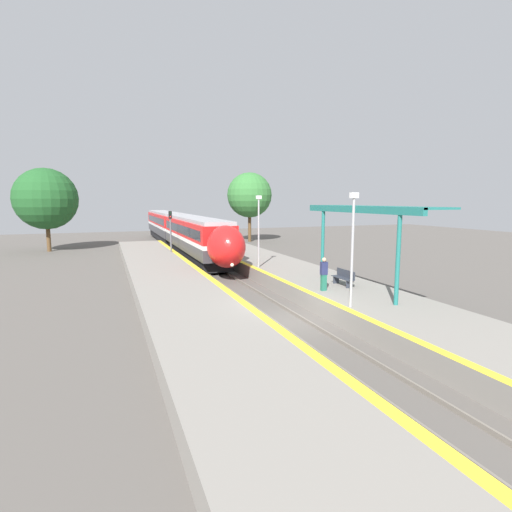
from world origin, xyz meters
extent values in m
plane|color=#56514C|center=(0.00, 0.00, 0.00)|extent=(120.00, 120.00, 0.00)
cube|color=slate|center=(-0.72, 0.00, 0.07)|extent=(0.08, 90.00, 0.15)
cube|color=slate|center=(0.72, 0.00, 0.07)|extent=(0.08, 90.00, 0.15)
cube|color=black|center=(0.00, 20.92, 0.65)|extent=(2.39, 17.22, 0.87)
cube|color=#38383D|center=(0.00, 20.92, 1.56)|extent=(2.72, 18.71, 0.94)
cube|color=white|center=(0.00, 20.92, 2.19)|extent=(2.73, 18.71, 0.32)
cube|color=red|center=(0.00, 20.92, 3.06)|extent=(2.72, 18.71, 1.42)
cube|color=black|center=(0.00, 20.92, 2.99)|extent=(2.75, 17.22, 0.78)
cube|color=#9E9EA3|center=(0.00, 20.92, 3.93)|extent=(2.45, 18.71, 0.30)
cylinder|color=black|center=(-0.72, 14.02, 0.47)|extent=(0.12, 0.94, 0.94)
cylinder|color=black|center=(0.72, 14.02, 0.47)|extent=(0.12, 0.94, 0.94)
cylinder|color=black|center=(-0.72, 16.22, 0.47)|extent=(0.12, 0.94, 0.94)
cylinder|color=black|center=(0.72, 16.22, 0.47)|extent=(0.12, 0.94, 0.94)
cylinder|color=black|center=(-0.72, 25.62, 0.47)|extent=(0.12, 0.94, 0.94)
cylinder|color=black|center=(0.72, 25.62, 0.47)|extent=(0.12, 0.94, 0.94)
cylinder|color=black|center=(-0.72, 27.82, 0.47)|extent=(0.12, 0.94, 0.94)
cylinder|color=black|center=(0.72, 27.82, 0.47)|extent=(0.12, 0.94, 0.94)
ellipsoid|color=red|center=(0.00, 10.31, 2.43)|extent=(2.61, 3.76, 2.96)
ellipsoid|color=black|center=(0.00, 9.83, 2.92)|extent=(1.90, 2.20, 1.51)
sphere|color=#F9F4CC|center=(0.00, 8.89, 1.34)|extent=(0.24, 0.24, 0.24)
cube|color=black|center=(0.00, 40.43, 0.65)|extent=(2.39, 17.22, 0.87)
cube|color=#38383D|center=(0.00, 40.43, 1.56)|extent=(2.72, 18.71, 0.94)
cube|color=white|center=(0.00, 40.43, 2.19)|extent=(2.73, 18.71, 0.32)
cube|color=red|center=(0.00, 40.43, 3.06)|extent=(2.72, 18.71, 1.42)
cube|color=black|center=(0.00, 40.43, 2.99)|extent=(2.75, 17.22, 0.78)
cube|color=#9E9EA3|center=(0.00, 40.43, 3.93)|extent=(2.45, 18.71, 0.30)
cylinder|color=black|center=(-0.72, 33.53, 0.47)|extent=(0.12, 0.94, 0.94)
cylinder|color=black|center=(0.72, 33.53, 0.47)|extent=(0.12, 0.94, 0.94)
cylinder|color=black|center=(-0.72, 35.73, 0.47)|extent=(0.12, 0.94, 0.94)
cylinder|color=black|center=(0.72, 35.73, 0.47)|extent=(0.12, 0.94, 0.94)
cylinder|color=black|center=(-0.72, 45.13, 0.47)|extent=(0.12, 0.94, 0.94)
cylinder|color=black|center=(0.72, 45.13, 0.47)|extent=(0.12, 0.94, 0.94)
cylinder|color=black|center=(-0.72, 47.33, 0.47)|extent=(0.12, 0.94, 0.94)
cylinder|color=black|center=(0.72, 47.33, 0.47)|extent=(0.12, 0.94, 0.94)
cube|color=gray|center=(4.24, 0.00, 0.45)|extent=(4.98, 64.00, 0.89)
cube|color=yellow|center=(1.95, 0.00, 0.89)|extent=(0.40, 64.00, 0.01)
cube|color=gray|center=(-4.12, 0.00, 0.45)|extent=(4.76, 64.00, 0.89)
cube|color=yellow|center=(-1.95, 0.00, 0.89)|extent=(0.40, 64.00, 0.01)
cube|color=#2D333D|center=(4.46, 1.77, 1.10)|extent=(0.36, 0.06, 0.42)
cube|color=#2D333D|center=(4.46, 3.09, 1.10)|extent=(0.36, 0.06, 0.42)
cube|color=#2D333D|center=(4.46, 2.43, 1.33)|extent=(0.44, 1.76, 0.03)
cube|color=#2D333D|center=(4.66, 2.43, 1.56)|extent=(0.04, 1.76, 0.44)
cube|color=#1E604C|center=(2.84, 1.73, 1.32)|extent=(0.28, 0.20, 0.86)
cube|color=navy|center=(2.84, 1.73, 2.09)|extent=(0.36, 0.22, 0.68)
sphere|color=tan|center=(2.84, 1.73, 2.55)|extent=(0.23, 0.23, 0.23)
cylinder|color=#59595E|center=(-2.25, 20.68, 1.98)|extent=(0.14, 0.14, 3.97)
cube|color=black|center=(-2.25, 20.68, 4.32)|extent=(0.28, 0.20, 0.70)
sphere|color=black|center=(-2.25, 20.57, 4.49)|extent=(0.14, 0.14, 0.14)
sphere|color=red|center=(-2.25, 20.57, 4.15)|extent=(0.14, 0.14, 0.14)
cylinder|color=#9E9EA3|center=(2.31, -1.57, 3.31)|extent=(0.12, 0.12, 4.84)
cube|color=silver|center=(2.31, -1.57, 5.85)|extent=(0.36, 0.20, 0.24)
cylinder|color=#9E9EA3|center=(2.31, 9.94, 3.31)|extent=(0.12, 0.12, 4.84)
cube|color=silver|center=(2.31, 9.94, 5.85)|extent=(0.36, 0.20, 0.24)
cylinder|color=#1E6B66|center=(4.46, -1.99, 2.98)|extent=(0.20, 0.20, 4.18)
cylinder|color=#1E6B66|center=(4.46, 4.69, 2.98)|extent=(0.20, 0.20, 4.18)
cube|color=#1E6B66|center=(4.46, 1.35, 5.17)|extent=(0.24, 9.69, 0.36)
cube|color=#1E6B66|center=(5.36, 1.35, 5.29)|extent=(2.00, 9.69, 0.10)
cylinder|color=brown|center=(-13.83, 32.96, 1.56)|extent=(0.44, 0.44, 3.13)
sphere|color=#1E5123|center=(-13.83, 32.96, 5.81)|extent=(6.69, 6.69, 6.69)
cylinder|color=brown|center=(10.68, 35.23, 1.96)|extent=(0.44, 0.44, 3.92)
sphere|color=#337033|center=(10.68, 35.23, 6.35)|extent=(6.07, 6.07, 6.07)
camera|label=1|loc=(-7.80, -16.37, 5.63)|focal=28.00mm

